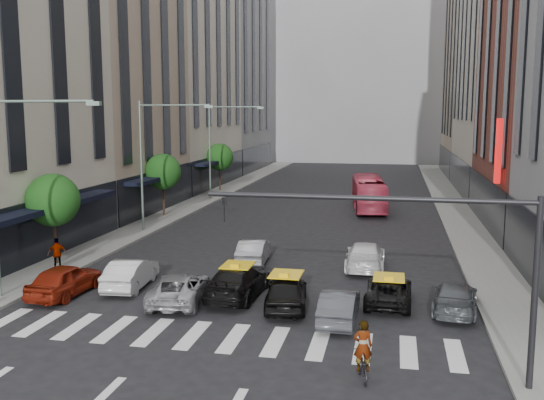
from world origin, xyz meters
The scene contains 30 objects.
ground centered at (0.00, 0.00, 0.00)m, with size 160.00×160.00×0.00m, color black.
sidewalk_left centered at (-11.50, 30.00, 0.07)m, with size 3.00×96.00×0.15m, color slate.
sidewalk_right centered at (11.50, 30.00, 0.07)m, with size 3.00×96.00×0.15m, color slate.
building_left_b centered at (-17.00, 28.00, 12.00)m, with size 8.00×16.00×24.00m, color tan.
building_left_c centered at (-17.00, 46.00, 18.00)m, with size 8.00×20.00×36.00m, color beige.
building_left_d centered at (-17.00, 65.00, 15.00)m, with size 8.00×18.00×30.00m, color gray.
building_right_d centered at (17.00, 65.00, 14.00)m, with size 8.00×18.00×28.00m, color tan.
building_far centered at (0.00, 85.00, 18.00)m, with size 30.00×10.00×36.00m, color gray.
tree_near centered at (-11.80, 10.00, 3.65)m, with size 2.88×2.88×4.95m.
tree_mid centered at (-11.80, 26.00, 3.65)m, with size 2.88×2.88×4.95m.
tree_far centered at (-11.80, 42.00, 3.65)m, with size 2.88×2.88×4.95m.
streetlamp_near centered at (-10.04, 4.00, 5.90)m, with size 5.38×0.25×9.00m.
streetlamp_mid centered at (-10.04, 20.00, 5.90)m, with size 5.38×0.25×9.00m.
streetlamp_far centered at (-10.04, 36.00, 5.90)m, with size 5.38×0.25×9.00m.
traffic_signal centered at (7.69, -1.00, 4.47)m, with size 10.10×0.20×6.00m.
liberty_sign centered at (12.60, 20.00, 6.00)m, with size 0.30×0.70×4.00m.
car_red centered at (-8.41, 5.12, 0.75)m, with size 1.76×4.38×1.49m, color maroon.
car_white_front centered at (-5.97, 6.90, 0.71)m, with size 1.51×4.34×1.43m, color #BCBCBC.
car_silver centered at (-2.90, 5.22, 0.65)m, with size 2.16×4.69×1.30m, color #A3A3A8.
taxi_left centered at (-0.53, 6.46, 0.74)m, with size 2.08×5.12×1.49m, color black.
taxi_center centered at (1.90, 5.39, 0.74)m, with size 1.75×4.34×1.48m, color black.
car_grey_mid centered at (4.30, 4.09, 0.66)m, with size 1.40×4.01×1.32m, color #393B40.
taxi_right centered at (6.23, 6.85, 0.59)m, with size 1.96×4.25×1.18m, color black.
car_grey_curb centered at (9.00, 6.33, 0.64)m, with size 1.78×4.38×1.27m, color #45494D.
car_row2_left centered at (-1.25, 12.68, 0.69)m, with size 1.47×4.22×1.39m, color #A1A2A6.
car_row2_right centered at (4.92, 12.77, 0.72)m, with size 2.02×4.98×1.44m, color white.
bus centered at (4.21, 32.90, 1.43)m, with size 2.41×10.30×2.87m, color #C43952.
motorcycle centered at (5.51, -1.03, 0.42)m, with size 0.56×1.60×0.84m, color black.
rider centered at (5.51, -1.03, 1.68)m, with size 0.61×0.40×1.68m, color gray.
pedestrian_far centered at (-11.01, 8.86, 0.98)m, with size 0.98×0.41×1.67m, color gray.
Camera 1 is at (6.32, -19.47, 8.41)m, focal length 40.00 mm.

